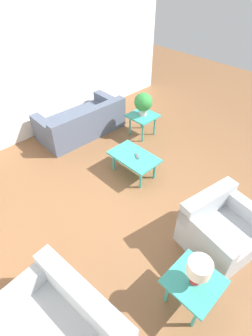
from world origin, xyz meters
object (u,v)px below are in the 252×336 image
at_px(coffee_table, 134,158).
at_px(loveseat, 64,332).
at_px(side_table_plant, 143,118).
at_px(side_table_lamp, 194,284).
at_px(armchair, 220,229).
at_px(potted_plant, 143,103).
at_px(table_lamp, 199,269).
at_px(sofa, 82,123).

bearing_deg(coffee_table, loveseat, 120.10).
bearing_deg(loveseat, side_table_plant, 117.15).
relative_size(side_table_plant, side_table_lamp, 1.00).
distance_m(armchair, side_table_plant, 3.06).
relative_size(potted_plant, table_lamp, 1.33).
bearing_deg(side_table_lamp, coffee_table, -29.47).
xyz_separation_m(armchair, side_table_plant, (2.75, -1.34, 0.12)).
height_order(loveseat, side_table_plant, loveseat).
xyz_separation_m(loveseat, coffee_table, (1.47, -2.54, 0.07)).
bearing_deg(loveseat, armchair, 73.81).
bearing_deg(table_lamp, loveseat, 63.21).
height_order(loveseat, potted_plant, potted_plant).
height_order(coffee_table, table_lamp, table_lamp).
height_order(coffee_table, side_table_lamp, side_table_lamp).
distance_m(sofa, coffee_table, 1.84).
bearing_deg(coffee_table, table_lamp, 150.53).
distance_m(sofa, side_table_plant, 1.39).
bearing_deg(potted_plant, coffee_table, 126.49).
xyz_separation_m(coffee_table, side_table_plant, (0.82, -1.11, 0.06)).
relative_size(coffee_table, table_lamp, 2.39).
distance_m(sofa, potted_plant, 1.48).
relative_size(side_table_plant, potted_plant, 1.15).
bearing_deg(armchair, table_lamp, -157.64).
distance_m(coffee_table, side_table_lamp, 2.46).
bearing_deg(armchair, potted_plant, 74.16).
relative_size(coffee_table, potted_plant, 1.79).
distance_m(sofa, loveseat, 4.27).
distance_m(loveseat, table_lamp, 1.56).
height_order(sofa, side_table_plant, sofa).
height_order(coffee_table, potted_plant, potted_plant).
bearing_deg(side_table_plant, sofa, 43.09).
xyz_separation_m(sofa, table_lamp, (-3.97, 1.38, 0.49)).
xyz_separation_m(armchair, potted_plant, (2.75, -1.34, 0.48)).
xyz_separation_m(loveseat, potted_plant, (2.29, -3.65, 0.49)).
distance_m(sofa, armchair, 3.78).
bearing_deg(sofa, loveseat, 52.28).
relative_size(armchair, side_table_plant, 1.88).
bearing_deg(side_table_lamp, potted_plant, -38.07).
distance_m(side_table_plant, side_table_lamp, 3.76).
relative_size(loveseat, table_lamp, 3.70).
height_order(loveseat, table_lamp, table_lamp).
relative_size(armchair, coffee_table, 1.21).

